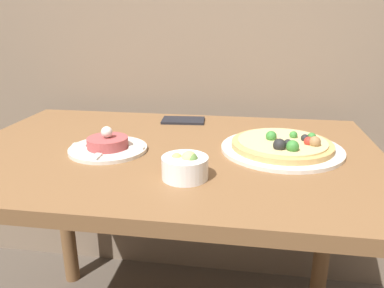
# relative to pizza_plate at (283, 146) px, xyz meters

# --- Properties ---
(dining_table) EXTENTS (1.15, 0.77, 0.75)m
(dining_table) POSITION_rel_pizza_plate_xyz_m (-0.31, -0.03, -0.13)
(dining_table) COLOR brown
(dining_table) RESTS_ON ground_plane
(pizza_plate) EXTENTS (0.33, 0.33, 0.06)m
(pizza_plate) POSITION_rel_pizza_plate_xyz_m (0.00, 0.00, 0.00)
(pizza_plate) COLOR silver
(pizza_plate) RESTS_ON dining_table
(tartare_plate) EXTENTS (0.21, 0.21, 0.07)m
(tartare_plate) POSITION_rel_pizza_plate_xyz_m (-0.47, -0.07, -0.00)
(tartare_plate) COLOR silver
(tartare_plate) RESTS_ON dining_table
(small_bowl) EXTENTS (0.11, 0.11, 0.07)m
(small_bowl) POSITION_rel_pizza_plate_xyz_m (-0.23, -0.22, 0.01)
(small_bowl) COLOR white
(small_bowl) RESTS_ON dining_table
(napkin) EXTENTS (0.15, 0.10, 0.01)m
(napkin) POSITION_rel_pizza_plate_xyz_m (-0.32, 0.26, -0.01)
(napkin) COLOR black
(napkin) RESTS_ON dining_table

